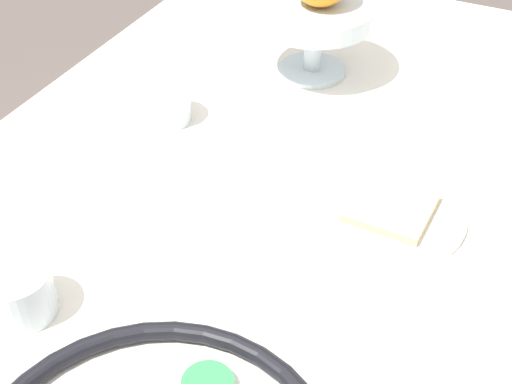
{
  "coord_description": "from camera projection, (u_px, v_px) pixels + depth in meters",
  "views": [
    {
      "loc": [
        -0.57,
        -0.25,
        1.33
      ],
      "look_at": [
        0.04,
        0.05,
        0.77
      ],
      "focal_mm": 50.0,
      "sensor_mm": 36.0,
      "label": 1
    }
  ],
  "objects": [
    {
      "name": "fruit_stand",
      "position": [
        315.0,
        18.0,
        1.13
      ],
      "size": [
        0.2,
        0.2,
        0.12
      ],
      "color": "silver",
      "rests_on": "dining_table"
    },
    {
      "name": "bread_plate",
      "position": [
        390.0,
        212.0,
        0.9
      ],
      "size": [
        0.19,
        0.19,
        0.02
      ],
      "color": "silver",
      "rests_on": "dining_table"
    },
    {
      "name": "cup_near",
      "position": [
        165.0,
        103.0,
        1.06
      ],
      "size": [
        0.08,
        0.08,
        0.06
      ],
      "color": "silver",
      "rests_on": "dining_table"
    },
    {
      "name": "cup_mid",
      "position": [
        18.0,
        293.0,
        0.77
      ],
      "size": [
        0.08,
        0.08,
        0.06
      ],
      "color": "silver",
      "rests_on": "dining_table"
    },
    {
      "name": "cup_far",
      "position": [
        245.0,
        1.0,
        1.34
      ],
      "size": [
        0.08,
        0.08,
        0.06
      ],
      "color": "silver",
      "rests_on": "dining_table"
    }
  ]
}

